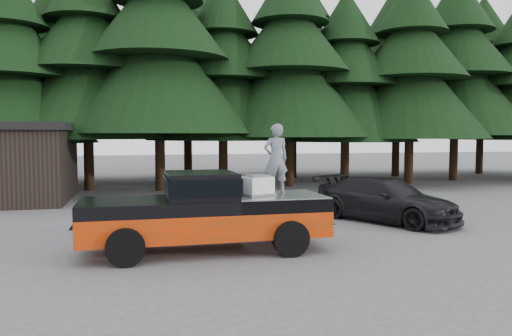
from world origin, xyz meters
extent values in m
plane|color=#4C4C4F|center=(0.00, 0.00, 0.00)|extent=(120.00, 120.00, 0.00)
cube|color=black|center=(-0.77, 0.80, 1.62)|extent=(1.66, 1.90, 0.59)
cube|color=silver|center=(0.60, 0.67, 1.55)|extent=(0.79, 0.72, 0.44)
imported|color=slate|center=(1.18, 1.07, 2.21)|extent=(0.67, 0.47, 1.76)
imported|color=black|center=(5.62, 3.56, 0.71)|extent=(4.07, 5.27, 1.42)
camera|label=1|loc=(-2.34, -11.03, 2.81)|focal=35.00mm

